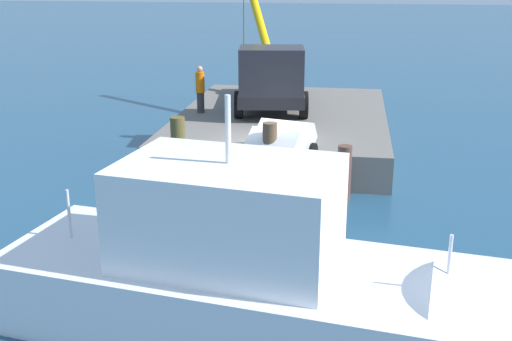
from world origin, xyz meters
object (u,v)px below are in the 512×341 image
object	(u,v)px
crane_truck	(271,76)
salvaged_car	(265,180)
moored_yacht	(320,315)
dock_worker	(200,89)

from	to	relation	value
crane_truck	salvaged_car	distance (m)	7.37
moored_yacht	crane_truck	bearing A→B (deg)	-168.92
dock_worker	moored_yacht	size ratio (longest dim) A/B	0.15
crane_truck	moored_yacht	size ratio (longest dim) A/B	0.81
crane_truck	salvaged_car	xyz separation A→B (m)	(7.11, 0.79, -1.79)
salvaged_car	moored_yacht	distance (m)	7.27
dock_worker	salvaged_car	xyz separation A→B (m)	(6.10, 3.35, -1.41)
dock_worker	moored_yacht	bearing A→B (deg)	22.13
moored_yacht	dock_worker	bearing A→B (deg)	-157.87
dock_worker	moored_yacht	xyz separation A→B (m)	(13.09, 5.32, -1.50)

